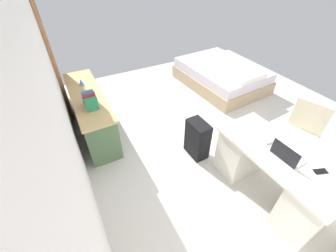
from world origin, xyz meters
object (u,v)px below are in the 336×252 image
(bed, at_px, (221,75))
(figurine_small, at_px, (81,82))
(desk, at_px, (272,174))
(laptop, at_px, (287,155))
(computer_mouse, at_px, (269,142))
(credenza, at_px, (91,113))
(cell_phone_near_laptop, at_px, (321,171))
(office_chair, at_px, (298,138))
(suitcase_black, at_px, (197,139))

(bed, relative_size, figurine_small, 18.02)
(desk, distance_m, bed, 2.88)
(laptop, bearing_deg, computer_mouse, -7.12)
(credenza, bearing_deg, cell_phone_near_laptop, -146.04)
(desk, bearing_deg, cell_phone_near_laptop, -157.32)
(cell_phone_near_laptop, bearing_deg, credenza, 54.42)
(figurine_small, bearing_deg, bed, -91.44)
(desk, relative_size, office_chair, 1.55)
(cell_phone_near_laptop, xyz_separation_m, figurine_small, (3.00, 1.80, 0.05))
(desk, xyz_separation_m, suitcase_black, (1.01, 0.40, -0.08))
(figurine_small, bearing_deg, office_chair, -134.34)
(laptop, relative_size, figurine_small, 2.88)
(office_chair, height_order, laptop, office_chair)
(desk, bearing_deg, bed, -26.83)
(laptop, distance_m, cell_phone_near_laptop, 0.34)
(computer_mouse, bearing_deg, bed, -30.43)
(bed, distance_m, figurine_small, 3.00)
(office_chair, relative_size, credenza, 0.52)
(computer_mouse, bearing_deg, laptop, 170.98)
(laptop, bearing_deg, cell_phone_near_laptop, -150.17)
(computer_mouse, height_order, figurine_small, figurine_small)
(bed, bearing_deg, figurine_small, 88.56)
(credenza, distance_m, suitcase_black, 1.81)
(office_chair, height_order, credenza, office_chair)
(computer_mouse, bearing_deg, cell_phone_near_laptop, -168.19)
(suitcase_black, distance_m, computer_mouse, 1.01)
(credenza, distance_m, computer_mouse, 2.72)
(bed, relative_size, laptop, 6.25)
(office_chair, bearing_deg, suitcase_black, 57.98)
(office_chair, bearing_deg, laptop, 111.73)
(suitcase_black, bearing_deg, cell_phone_near_laptop, -159.98)
(desk, bearing_deg, credenza, 35.46)
(desk, xyz_separation_m, bed, (2.57, -1.30, -0.14))
(bed, bearing_deg, computer_mouse, 151.47)
(suitcase_black, bearing_deg, bed, -49.43)
(office_chair, distance_m, cell_phone_near_laptop, 0.94)
(suitcase_black, bearing_deg, credenza, 41.56)
(office_chair, xyz_separation_m, laptop, (-0.32, 0.81, 0.36))
(credenza, bearing_deg, figurine_small, 0.27)
(laptop, bearing_deg, figurine_small, 31.10)
(suitcase_black, bearing_deg, desk, -160.20)
(cell_phone_near_laptop, bearing_deg, laptop, 50.29)
(desk, bearing_deg, laptop, 161.08)
(office_chair, distance_m, laptop, 0.94)
(desk, distance_m, suitcase_black, 1.09)
(desk, distance_m, credenza, 2.85)
(office_chair, bearing_deg, credenza, 49.86)
(cell_phone_near_laptop, height_order, figurine_small, figurine_small)
(desk, bearing_deg, figurine_small, 31.99)
(suitcase_black, xyz_separation_m, computer_mouse, (-0.80, -0.41, 0.44))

